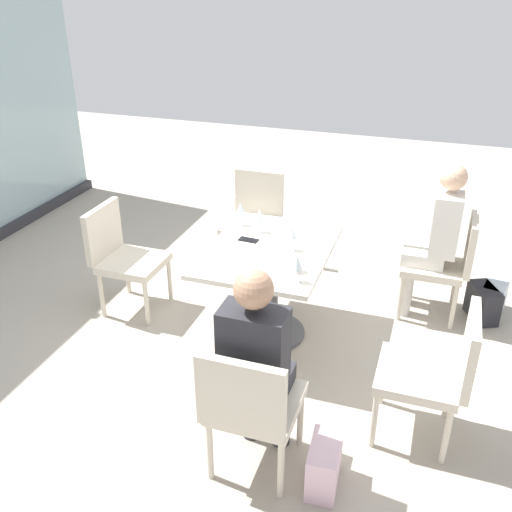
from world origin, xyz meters
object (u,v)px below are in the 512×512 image
Objects in this scene: chair_side_end at (251,404)px; coffee_cup at (295,265)px; wine_glass_3 at (260,216)px; chair_front_left at (437,368)px; dining_table_main at (269,273)px; wine_glass_2 at (240,209)px; handbag_2 at (494,297)px; wine_glass_1 at (297,263)px; cell_phone_on_table at (248,240)px; chair_front_right at (447,259)px; chair_far_right at (254,215)px; wine_glass_0 at (292,233)px; handbag_0 at (483,303)px; person_front_right at (436,233)px; person_side_end at (257,360)px; chair_near_window at (122,253)px; handbag_1 at (324,465)px.

coffee_cup is at bearing 3.22° from chair_side_end.
chair_front_left is at bearing -124.79° from wine_glass_3.
dining_table_main is at bearing -147.84° from wine_glass_3.
dining_table_main is 1.37m from chair_side_end.
wine_glass_2 is (1.66, 0.66, 0.37)m from chair_side_end.
wine_glass_2 is 2.18m from handbag_2.
chair_front_left is 1.04m from wine_glass_1.
coffee_cup is 0.62× the size of cell_phone_on_table.
chair_front_right and chair_front_left have the same top height.
chair_front_right is 1.57m from cell_phone_on_table.
wine_glass_0 is (-1.04, -0.64, 0.37)m from chair_far_right.
chair_side_end is at bearing -176.78° from coffee_cup.
handbag_0 is at bearing -51.56° from coffee_cup.
wine_glass_1 reaches higher than handbag_0.
wine_glass_2 is at bearing 41.60° from wine_glass_1.
person_front_right reaches higher than chair_side_end.
wine_glass_3 is at bearing -5.14° from cell_phone_on_table.
dining_table_main is at bearing 130.77° from handbag_2.
person_side_end is at bearing -172.45° from wine_glass_0.
wine_glass_1 is at bearing -138.40° from wine_glass_2.
cell_phone_on_table is 1.96m from handbag_0.
chair_near_window is 0.69× the size of person_side_end.
cell_phone_on_table is (-0.25, -0.15, -0.13)m from wine_glass_2.
chair_front_right is at bearing -75.93° from wine_glass_2.
chair_front_right is 1.43m from chair_front_left.
wine_glass_3 is 1.92m from handbag_0.
wine_glass_3 reaches higher than dining_table_main.
chair_far_right is (1.07, -0.74, 0.00)m from chair_near_window.
dining_table_main is 1.23m from chair_near_window.
coffee_cup is at bearing 20.72° from handbag_1.
handbag_0 is (0.03, -0.43, -0.56)m from person_front_right.
chair_side_end is 1.51m from cell_phone_on_table.
wine_glass_0 is 1.60m from handbag_1.
chair_side_end is 1.00m from wine_glass_1.
person_front_right is 2.11m from handbag_1.
wine_glass_2 is at bearing 67.35° from wine_glass_3.
wine_glass_2 is 2.06× the size of coffee_cup.
dining_table_main reaches higher than handbag_0.
person_side_end reaches higher than wine_glass_0.
chair_front_left is 2.90× the size of handbag_1.
cell_phone_on_table reaches higher than handbag_1.
wine_glass_1 is at bearing 71.38° from chair_front_left.
chair_front_right is 2.90× the size of handbag_1.
wine_glass_1 is (-1.12, 0.92, 0.37)m from chair_front_right.
handbag_0 is (0.72, -1.40, -0.72)m from wine_glass_0.
handbag_0 is at bearing -30.62° from chair_side_end.
wine_glass_3 is (0.96, 1.38, 0.37)m from chair_front_left.
chair_far_right is at bearing 11.20° from wine_glass_2.
handbag_0 is (-0.33, -2.04, -0.36)m from chair_far_right.
chair_far_right is 9.67× the size of coffee_cup.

